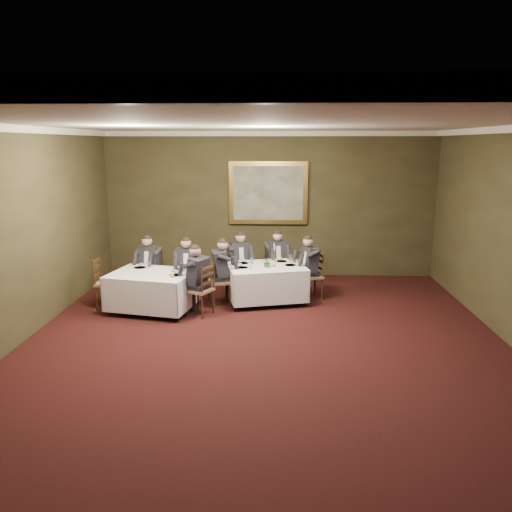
# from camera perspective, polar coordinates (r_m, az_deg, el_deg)

# --- Properties ---
(ground) EXTENTS (10.00, 10.00, 0.00)m
(ground) POSITION_cam_1_polar(r_m,az_deg,el_deg) (7.81, 0.84, -11.55)
(ground) COLOR black
(ground) RESTS_ON ground
(ceiling) EXTENTS (8.00, 10.00, 0.10)m
(ceiling) POSITION_cam_1_polar(r_m,az_deg,el_deg) (7.13, 0.93, 15.03)
(ceiling) COLOR silver
(ceiling) RESTS_ON back_wall
(back_wall) EXTENTS (8.00, 0.10, 3.50)m
(back_wall) POSITION_cam_1_polar(r_m,az_deg,el_deg) (12.21, 1.54, 5.86)
(back_wall) COLOR #322B19
(back_wall) RESTS_ON ground
(front_wall) EXTENTS (8.00, 0.10, 3.50)m
(front_wall) POSITION_cam_1_polar(r_m,az_deg,el_deg) (2.59, -2.42, -21.90)
(front_wall) COLOR #322B19
(front_wall) RESTS_ON ground
(crown_molding) EXTENTS (8.00, 10.00, 0.12)m
(crown_molding) POSITION_cam_1_polar(r_m,az_deg,el_deg) (7.12, 0.93, 14.55)
(crown_molding) COLOR white
(crown_molding) RESTS_ON back_wall
(table_main) EXTENTS (1.81, 1.54, 0.67)m
(table_main) POSITION_cam_1_polar(r_m,az_deg,el_deg) (10.31, 1.13, -2.82)
(table_main) COLOR black
(table_main) RESTS_ON ground
(table_second) EXTENTS (1.79, 1.50, 0.67)m
(table_second) POSITION_cam_1_polar(r_m,az_deg,el_deg) (9.96, -11.75, -3.64)
(table_second) COLOR black
(table_second) RESTS_ON ground
(chair_main_backleft) EXTENTS (0.57, 0.56, 1.00)m
(chair_main_backleft) POSITION_cam_1_polar(r_m,az_deg,el_deg) (11.02, -1.93, -2.67)
(chair_main_backleft) COLOR #866144
(chair_main_backleft) RESTS_ON ground
(diner_main_backleft) EXTENTS (0.56, 0.60, 1.35)m
(diner_main_backleft) POSITION_cam_1_polar(r_m,az_deg,el_deg) (10.95, -1.91, -1.54)
(diner_main_backleft) COLOR black
(diner_main_backleft) RESTS_ON chair_main_backleft
(chair_main_backright) EXTENTS (0.55, 0.54, 1.00)m
(chair_main_backright) POSITION_cam_1_polar(r_m,az_deg,el_deg) (11.19, 2.28, -2.44)
(chair_main_backright) COLOR #866144
(chair_main_backright) RESTS_ON ground
(diner_main_backright) EXTENTS (0.53, 0.58, 1.35)m
(diner_main_backright) POSITION_cam_1_polar(r_m,az_deg,el_deg) (11.12, 2.31, -1.32)
(diner_main_backright) COLOR black
(diner_main_backright) RESTS_ON chair_main_backright
(chair_main_endleft) EXTENTS (0.53, 0.54, 1.00)m
(chair_main_endleft) POSITION_cam_1_polar(r_m,az_deg,el_deg) (10.18, -4.28, -4.01)
(chair_main_endleft) COLOR #866144
(chair_main_endleft) RESTS_ON ground
(diner_main_endleft) EXTENTS (0.57, 0.52, 1.35)m
(diner_main_endleft) POSITION_cam_1_polar(r_m,az_deg,el_deg) (10.12, -4.24, -2.77)
(diner_main_endleft) COLOR black
(diner_main_endleft) RESTS_ON chair_main_endleft
(chair_main_endright) EXTENTS (0.54, 0.55, 1.00)m
(chair_main_endright) POSITION_cam_1_polar(r_m,az_deg,el_deg) (10.61, 6.32, -3.36)
(chair_main_endright) COLOR #866144
(chair_main_endright) RESTS_ON ground
(diner_main_endright) EXTENTS (0.59, 0.54, 1.35)m
(diner_main_endright) POSITION_cam_1_polar(r_m,az_deg,el_deg) (10.54, 6.29, -2.18)
(diner_main_endright) COLOR black
(diner_main_endright) RESTS_ON chair_main_endright
(chair_sec_backleft) EXTENTS (0.54, 0.52, 1.00)m
(chair_sec_backleft) POSITION_cam_1_polar(r_m,az_deg,el_deg) (10.88, -11.86, -3.15)
(chair_sec_backleft) COLOR #866144
(chair_sec_backleft) RESTS_ON ground
(diner_sec_backleft) EXTENTS (0.51, 0.57, 1.35)m
(diner_sec_backleft) POSITION_cam_1_polar(r_m,az_deg,el_deg) (10.81, -11.95, -2.00)
(diner_sec_backleft) COLOR black
(diner_sec_backleft) RESTS_ON chair_sec_backleft
(chair_sec_backright) EXTENTS (0.45, 0.43, 1.00)m
(chair_sec_backright) POSITION_cam_1_polar(r_m,az_deg,el_deg) (10.55, -7.76, -3.50)
(chair_sec_backright) COLOR #866144
(chair_sec_backright) RESTS_ON ground
(diner_sec_backright) EXTENTS (0.43, 0.49, 1.35)m
(diner_sec_backright) POSITION_cam_1_polar(r_m,az_deg,el_deg) (10.48, -7.81, -2.32)
(diner_sec_backright) COLOR black
(diner_sec_backright) RESTS_ON chair_sec_backright
(chair_sec_endright) EXTENTS (0.57, 0.58, 1.00)m
(chair_sec_endright) POSITION_cam_1_polar(r_m,az_deg,el_deg) (9.63, -6.36, -5.05)
(chair_sec_endright) COLOR #866144
(chair_sec_endright) RESTS_ON ground
(diner_sec_endright) EXTENTS (0.61, 0.57, 1.35)m
(diner_sec_endright) POSITION_cam_1_polar(r_m,az_deg,el_deg) (9.57, -6.45, -3.74)
(diner_sec_endright) COLOR black
(diner_sec_endright) RESTS_ON chair_sec_endright
(chair_sec_endleft) EXTENTS (0.43, 0.45, 1.00)m
(chair_sec_endleft) POSITION_cam_1_polar(r_m,az_deg,el_deg) (10.47, -16.62, -4.06)
(chair_sec_endleft) COLOR #866144
(chair_sec_endleft) RESTS_ON ground
(centerpiece) EXTENTS (0.21, 0.19, 0.23)m
(centerpiece) POSITION_cam_1_polar(r_m,az_deg,el_deg) (10.09, 1.32, -0.62)
(centerpiece) COLOR #2D5926
(centerpiece) RESTS_ON table_main
(candlestick) EXTENTS (0.07, 0.07, 0.49)m
(candlestick) POSITION_cam_1_polar(r_m,az_deg,el_deg) (10.16, 2.09, -0.17)
(candlestick) COLOR #A87A33
(candlestick) RESTS_ON table_main
(place_setting_table_main) EXTENTS (0.33, 0.31, 0.14)m
(place_setting_table_main) POSITION_cam_1_polar(r_m,az_deg,el_deg) (10.47, -1.19, -0.61)
(place_setting_table_main) COLOR white
(place_setting_table_main) RESTS_ON table_main
(place_setting_table_second) EXTENTS (0.33, 0.31, 0.14)m
(place_setting_table_second) POSITION_cam_1_polar(r_m,az_deg,el_deg) (10.35, -12.83, -1.08)
(place_setting_table_second) COLOR white
(place_setting_table_second) RESTS_ON table_second
(painting) EXTENTS (1.90, 0.09, 1.51)m
(painting) POSITION_cam_1_polar(r_m,az_deg,el_deg) (12.11, 1.41, 7.20)
(painting) COLOR #E2AE52
(painting) RESTS_ON back_wall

